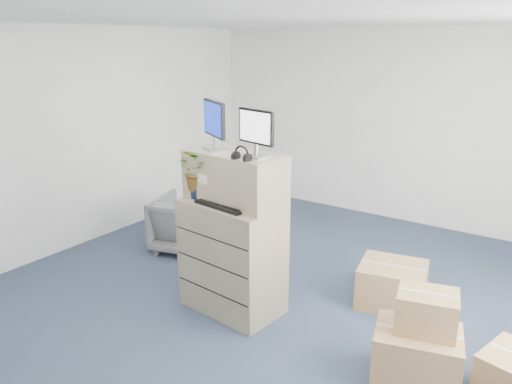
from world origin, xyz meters
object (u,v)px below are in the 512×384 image
(monitor_right, at_px, (256,130))
(filing_cabinet_lower, at_px, (232,257))
(potted_plant, at_px, (199,176))
(keyboard, at_px, (224,205))
(water_bottle, at_px, (238,190))
(office_chair, at_px, (186,221))
(monitor_left, at_px, (214,123))

(monitor_right, bearing_deg, filing_cabinet_lower, -161.98)
(filing_cabinet_lower, distance_m, potted_plant, 0.86)
(keyboard, distance_m, water_bottle, 0.19)
(monitor_right, bearing_deg, office_chair, 166.61)
(monitor_right, xyz_separation_m, potted_plant, (-0.60, -0.11, -0.49))
(office_chair, bearing_deg, filing_cabinet_lower, 133.03)
(monitor_left, xyz_separation_m, keyboard, (0.23, -0.16, -0.73))
(monitor_right, height_order, water_bottle, monitor_right)
(water_bottle, bearing_deg, potted_plant, -167.38)
(monitor_left, relative_size, monitor_right, 1.10)
(filing_cabinet_lower, relative_size, monitor_right, 2.64)
(filing_cabinet_lower, relative_size, keyboard, 1.97)
(filing_cabinet_lower, xyz_separation_m, monitor_right, (0.27, 0.02, 1.28))
(keyboard, xyz_separation_m, potted_plant, (-0.34, 0.04, 0.21))
(water_bottle, height_order, potted_plant, potted_plant)
(monitor_left, xyz_separation_m, office_chair, (-1.17, 0.81, -1.48))
(filing_cabinet_lower, xyz_separation_m, monitor_left, (-0.22, 0.04, 1.31))
(potted_plant, bearing_deg, monitor_left, 47.92)
(filing_cabinet_lower, distance_m, office_chair, 1.64)
(water_bottle, relative_size, office_chair, 0.36)
(potted_plant, xyz_separation_m, office_chair, (-1.06, 0.93, -0.96))
(office_chair, bearing_deg, water_bottle, 134.52)
(potted_plant, bearing_deg, water_bottle, 12.62)
(filing_cabinet_lower, distance_m, water_bottle, 0.70)
(monitor_right, xyz_separation_m, keyboard, (-0.26, -0.15, -0.71))
(water_bottle, xyz_separation_m, office_chair, (-1.46, 0.84, -0.88))
(water_bottle, bearing_deg, office_chair, 150.11)
(monitor_right, distance_m, office_chair, 2.36)
(filing_cabinet_lower, bearing_deg, office_chair, 154.08)
(keyboard, bearing_deg, water_bottle, 70.33)
(potted_plant, height_order, office_chair, potted_plant)
(monitor_right, distance_m, potted_plant, 0.78)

